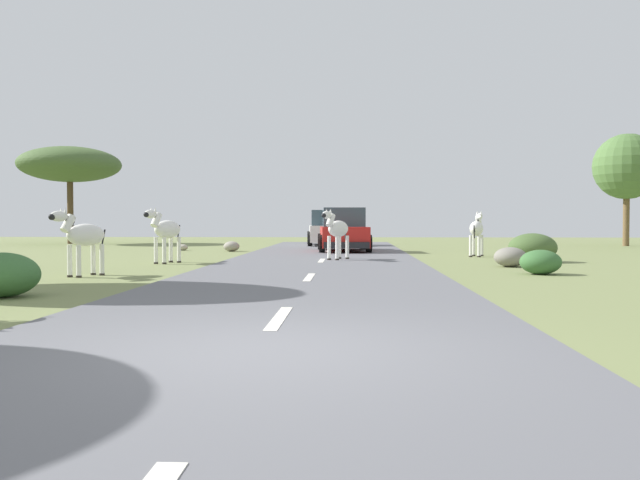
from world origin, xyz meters
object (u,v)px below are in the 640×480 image
Objects in this scene: bush_0 at (533,248)px; bush_2 at (2,275)px; bush_1 at (541,262)px; rock_2 at (510,257)px; car_0 at (343,231)px; car_1 at (328,229)px; zebra_4 at (166,230)px; zebra_2 at (477,229)px; rock_1 at (232,246)px; zebra_0 at (337,229)px; tree_3 at (627,167)px; rock_0 at (183,247)px; zebra_3 at (83,236)px; tree_0 at (70,165)px.

bush_0 reaches higher than bush_2.
bush_2 is at bearing -153.24° from bush_1.
rock_2 is at bearing 92.21° from bush_1.
car_1 is at bearing -86.10° from car_0.
zebra_4 is 9.11m from car_0.
zebra_2 is 10.04m from rock_1.
car_0 reaches higher than zebra_0.
zebra_0 is at bearing 62.10° from bush_2.
rock_0 is at bearing -163.93° from tree_3.
car_0 is 9.71m from rock_2.
rock_1 is (-9.39, 3.46, -0.76)m from zebra_2.
bush_1 is at bearing -50.37° from rock_1.
car_1 reaches higher than zebra_2.
bush_1 is (4.79, -11.05, -0.56)m from car_0.
bush_2 is (-10.26, -5.17, 0.08)m from bush_1.
zebra_4 is 1.15× the size of bush_0.
zebra_3 is at bearing -121.24° from zebra_2.
bush_1 is (4.92, -4.92, -0.70)m from zebra_0.
car_0 is 12.05m from bush_1.
tree_0 is (-15.01, 15.14, 3.35)m from zebra_0.
zebra_4 is 0.31× the size of tree_0.
tree_0 is at bearing 166.82° from zebra_2.
zebra_4 is 1.90× the size of rock_2.
tree_0 is 12.41× the size of rock_0.
tree_0 is 14.25m from rock_1.
car_0 is at bearing -9.30° from rock_0.
zebra_4 is at bearing -58.90° from tree_0.
tree_0 is 6.17× the size of rock_2.
bush_0 is at bearing -51.74° from zebra_2.
tree_3 is at bearing -123.52° from zebra_4.
tree_3 reaches higher than car_1.
tree_3 is at bearing 65.99° from zebra_2.
bush_1 is at bearing -71.64° from zebra_2.
zebra_4 is 24.45m from tree_3.
car_1 is at bearing 118.33° from bush_0.
zebra_0 is 6.99m from bush_1.
rock_1 reaches higher than rock_0.
bush_0 is at bearing -129.44° from zebra_3.
car_0 is at bearing 113.42° from bush_1.
rock_1 is (-4.63, 0.32, -0.64)m from car_0.
zebra_2 is 0.37× the size of car_0.
car_1 is 15.34m from tree_3.
bush_2 is at bearing 87.66° from zebra_0.
bush_1 reaches higher than rock_1.
car_0 is at bearing -105.43° from zebra_4.
car_0 is 17.13m from bush_2.
tree_0 reaches higher than car_1.
car_1 is 10.03× the size of rock_0.
tree_3 is at bearing 16.07° from rock_0.
car_0 is 0.79× the size of tree_3.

